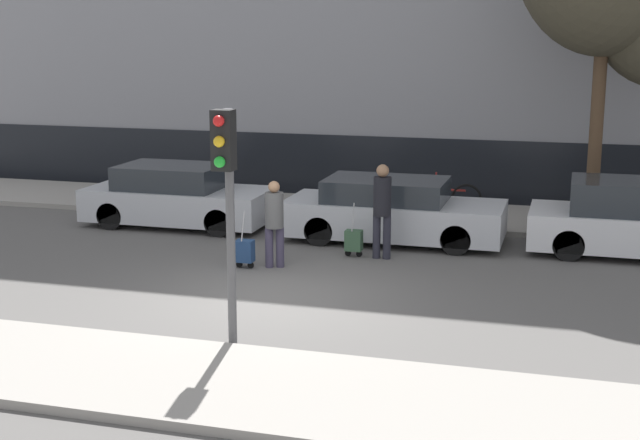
{
  "coord_description": "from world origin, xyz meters",
  "views": [
    {
      "loc": [
        4.63,
        -13.22,
        4.3
      ],
      "look_at": [
        0.3,
        1.8,
        0.95
      ],
      "focal_mm": 50.0,
      "sensor_mm": 36.0,
      "label": 1
    }
  ],
  "objects_px": {
    "parked_car_2": "(636,221)",
    "pedestrian_right": "(382,205)",
    "parked_bicycle": "(444,198)",
    "parked_car_0": "(177,197)",
    "traffic_light": "(226,179)",
    "trolley_right": "(354,241)",
    "parked_car_1": "(392,212)",
    "trolley_left": "(245,251)",
    "pedestrian_left": "(274,219)"
  },
  "relations": [
    {
      "from": "traffic_light",
      "to": "parked_bicycle",
      "type": "xyz_separation_m",
      "value": [
        1.57,
        9.39,
        -1.86
      ]
    },
    {
      "from": "trolley_left",
      "to": "pedestrian_left",
      "type": "bearing_deg",
      "value": 22.2
    },
    {
      "from": "parked_car_1",
      "to": "trolley_right",
      "type": "relative_size",
      "value": 4.22
    },
    {
      "from": "pedestrian_left",
      "to": "trolley_right",
      "type": "bearing_deg",
      "value": 21.89
    },
    {
      "from": "pedestrian_left",
      "to": "parked_car_1",
      "type": "bearing_deg",
      "value": 35.79
    },
    {
      "from": "parked_car_0",
      "to": "traffic_light",
      "type": "bearing_deg",
      "value": -60.05
    },
    {
      "from": "parked_car_0",
      "to": "trolley_right",
      "type": "distance_m",
      "value": 4.78
    },
    {
      "from": "pedestrian_left",
      "to": "trolley_left",
      "type": "height_order",
      "value": "pedestrian_left"
    },
    {
      "from": "parked_bicycle",
      "to": "traffic_light",
      "type": "bearing_deg",
      "value": -99.46
    },
    {
      "from": "parked_car_2",
      "to": "parked_bicycle",
      "type": "distance_m",
      "value": 4.74
    },
    {
      "from": "trolley_right",
      "to": "traffic_light",
      "type": "bearing_deg",
      "value": -94.52
    },
    {
      "from": "trolley_left",
      "to": "parked_car_1",
      "type": "bearing_deg",
      "value": 52.79
    },
    {
      "from": "trolley_left",
      "to": "traffic_light",
      "type": "relative_size",
      "value": 0.32
    },
    {
      "from": "parked_car_0",
      "to": "parked_car_2",
      "type": "relative_size",
      "value": 1.0
    },
    {
      "from": "parked_car_2",
      "to": "pedestrian_right",
      "type": "distance_m",
      "value": 4.96
    },
    {
      "from": "pedestrian_left",
      "to": "traffic_light",
      "type": "distance_m",
      "value": 4.51
    },
    {
      "from": "trolley_right",
      "to": "pedestrian_left",
      "type": "bearing_deg",
      "value": -135.98
    },
    {
      "from": "parked_car_0",
      "to": "trolley_left",
      "type": "xyz_separation_m",
      "value": [
        2.75,
        -3.03,
        -0.32
      ]
    },
    {
      "from": "trolley_right",
      "to": "parked_car_1",
      "type": "bearing_deg",
      "value": 73.02
    },
    {
      "from": "pedestrian_right",
      "to": "trolley_right",
      "type": "xyz_separation_m",
      "value": [
        -0.55,
        -0.0,
        -0.73
      ]
    },
    {
      "from": "trolley_left",
      "to": "parked_bicycle",
      "type": "height_order",
      "value": "parked_bicycle"
    },
    {
      "from": "parked_car_0",
      "to": "parked_car_2",
      "type": "xyz_separation_m",
      "value": [
        9.7,
        -0.04,
        0.04
      ]
    },
    {
      "from": "parked_car_1",
      "to": "pedestrian_right",
      "type": "relative_size",
      "value": 2.45
    },
    {
      "from": "pedestrian_left",
      "to": "traffic_light",
      "type": "bearing_deg",
      "value": -101.55
    },
    {
      "from": "parked_car_0",
      "to": "parked_car_2",
      "type": "distance_m",
      "value": 9.7
    },
    {
      "from": "parked_car_2",
      "to": "pedestrian_right",
      "type": "height_order",
      "value": "pedestrian_right"
    },
    {
      "from": "trolley_left",
      "to": "pedestrian_right",
      "type": "distance_m",
      "value": 2.75
    },
    {
      "from": "trolley_left",
      "to": "parked_bicycle",
      "type": "xyz_separation_m",
      "value": [
        2.86,
        5.4,
        0.17
      ]
    },
    {
      "from": "parked_car_1",
      "to": "traffic_light",
      "type": "distance_m",
      "value": 7.12
    },
    {
      "from": "parked_car_2",
      "to": "pedestrian_left",
      "type": "distance_m",
      "value": 7.02
    },
    {
      "from": "parked_car_2",
      "to": "trolley_right",
      "type": "height_order",
      "value": "parked_car_2"
    },
    {
      "from": "parked_car_1",
      "to": "pedestrian_left",
      "type": "relative_size",
      "value": 2.77
    },
    {
      "from": "pedestrian_right",
      "to": "parked_bicycle",
      "type": "distance_m",
      "value": 4.1
    },
    {
      "from": "trolley_right",
      "to": "traffic_light",
      "type": "xyz_separation_m",
      "value": [
        -0.42,
        -5.37,
        2.04
      ]
    },
    {
      "from": "parked_car_1",
      "to": "parked_car_2",
      "type": "distance_m",
      "value": 4.77
    },
    {
      "from": "trolley_left",
      "to": "trolley_right",
      "type": "xyz_separation_m",
      "value": [
        1.72,
        1.38,
        -0.0
      ]
    },
    {
      "from": "pedestrian_left",
      "to": "trolley_right",
      "type": "xyz_separation_m",
      "value": [
        1.21,
        1.17,
        -0.59
      ]
    },
    {
      "from": "parked_car_1",
      "to": "traffic_light",
      "type": "bearing_deg",
      "value": -97.3
    },
    {
      "from": "parked_car_1",
      "to": "trolley_left",
      "type": "xyz_separation_m",
      "value": [
        -2.17,
        -2.86,
        -0.3
      ]
    },
    {
      "from": "parked_car_1",
      "to": "traffic_light",
      "type": "xyz_separation_m",
      "value": [
        -0.88,
        -6.85,
        1.74
      ]
    },
    {
      "from": "parked_car_0",
      "to": "parked_bicycle",
      "type": "bearing_deg",
      "value": 22.86
    },
    {
      "from": "traffic_light",
      "to": "parked_bicycle",
      "type": "relative_size",
      "value": 1.86
    },
    {
      "from": "parked_car_2",
      "to": "pedestrian_right",
      "type": "bearing_deg",
      "value": -160.9
    },
    {
      "from": "trolley_right",
      "to": "traffic_light",
      "type": "height_order",
      "value": "traffic_light"
    },
    {
      "from": "parked_car_2",
      "to": "trolley_left",
      "type": "distance_m",
      "value": 7.57
    },
    {
      "from": "parked_car_1",
      "to": "pedestrian_right",
      "type": "distance_m",
      "value": 1.54
    },
    {
      "from": "pedestrian_left",
      "to": "trolley_right",
      "type": "relative_size",
      "value": 1.53
    },
    {
      "from": "pedestrian_right",
      "to": "parked_bicycle",
      "type": "bearing_deg",
      "value": 81.19
    },
    {
      "from": "trolley_left",
      "to": "parked_car_0",
      "type": "bearing_deg",
      "value": 132.23
    },
    {
      "from": "trolley_right",
      "to": "pedestrian_right",
      "type": "bearing_deg",
      "value": 0.52
    }
  ]
}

